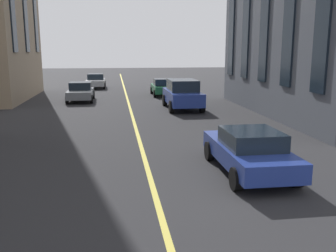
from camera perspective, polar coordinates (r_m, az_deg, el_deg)
The scene contains 6 objects.
lane_centre_line at distance 20.98m, azimuth -5.33°, elevation 1.18°, with size 80.00×0.16×0.01m.
car_grey_parked_b at distance 28.62m, azimuth -13.11°, elevation 5.08°, with size 3.90×1.89×1.40m.
car_blue_trailing at distance 11.82m, azimuth 12.21°, elevation -3.65°, with size 4.40×1.95×1.37m.
car_blue_mid at distance 24.13m, azimuth 2.20°, elevation 4.88°, with size 4.70×2.14×1.88m.
car_silver_near at distance 38.33m, azimuth -10.90°, elevation 6.72°, with size 3.90×1.89×1.40m.
car_green_far at distance 31.40m, azimuth -0.72°, elevation 5.92°, with size 3.90×1.89×1.40m.
Camera 1 is at (-0.62, 0.98, 3.73)m, focal length 40.23 mm.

